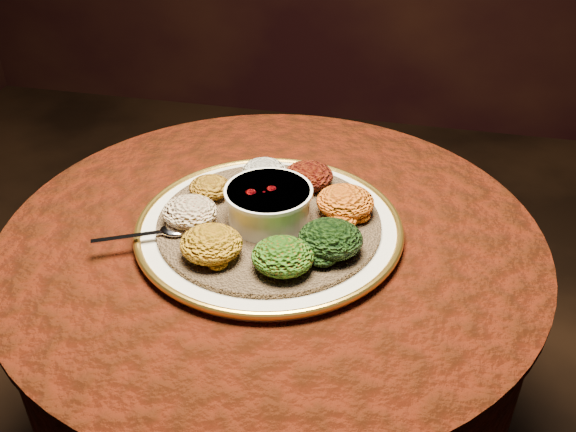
# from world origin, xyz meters

# --- Properties ---
(table) EXTENTS (0.96, 0.96, 0.73)m
(table) POSITION_xyz_m (0.00, 0.00, 0.55)
(table) COLOR black
(table) RESTS_ON ground
(platter) EXTENTS (0.59, 0.59, 0.02)m
(platter) POSITION_xyz_m (-0.00, -0.01, 0.75)
(platter) COLOR white
(platter) RESTS_ON table
(injera) EXTENTS (0.49, 0.49, 0.01)m
(injera) POSITION_xyz_m (-0.00, -0.01, 0.76)
(injera) COLOR olive
(injera) RESTS_ON platter
(stew_bowl) EXTENTS (0.15, 0.15, 0.06)m
(stew_bowl) POSITION_xyz_m (-0.00, -0.01, 0.80)
(stew_bowl) COLOR white
(stew_bowl) RESTS_ON injera
(spoon) EXTENTS (0.15, 0.08, 0.01)m
(spoon) POSITION_xyz_m (-0.16, -0.08, 0.77)
(spoon) COLOR silver
(spoon) RESTS_ON injera
(portion_ayib) EXTENTS (0.08, 0.08, 0.04)m
(portion_ayib) POSITION_xyz_m (-0.04, 0.12, 0.78)
(portion_ayib) COLOR silver
(portion_ayib) RESTS_ON injera
(portion_kitfo) EXTENTS (0.09, 0.09, 0.04)m
(portion_kitfo) POSITION_xyz_m (0.04, 0.12, 0.78)
(portion_kitfo) COLOR black
(portion_kitfo) RESTS_ON injera
(portion_tikil) EXTENTS (0.10, 0.10, 0.05)m
(portion_tikil) POSITION_xyz_m (0.12, 0.04, 0.79)
(portion_tikil) COLOR #A56B0D
(portion_tikil) RESTS_ON injera
(portion_gomen) EXTENTS (0.11, 0.10, 0.05)m
(portion_gomen) POSITION_xyz_m (0.12, -0.07, 0.79)
(portion_gomen) COLOR black
(portion_gomen) RESTS_ON injera
(portion_mixveg) EXTENTS (0.10, 0.09, 0.05)m
(portion_mixveg) POSITION_xyz_m (0.05, -0.13, 0.79)
(portion_mixveg) COLOR #9A3109
(portion_mixveg) RESTS_ON injera
(portion_kik) EXTENTS (0.10, 0.10, 0.05)m
(portion_kik) POSITION_xyz_m (-0.07, -0.12, 0.79)
(portion_kik) COLOR #BD7510
(portion_kik) RESTS_ON injera
(portion_timatim) EXTENTS (0.10, 0.09, 0.05)m
(portion_timatim) POSITION_xyz_m (-0.13, -0.04, 0.79)
(portion_timatim) COLOR maroon
(portion_timatim) RESTS_ON injera
(portion_shiro) EXTENTS (0.08, 0.07, 0.04)m
(portion_shiro) POSITION_xyz_m (-0.13, 0.05, 0.78)
(portion_shiro) COLOR #9A6912
(portion_shiro) RESTS_ON injera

